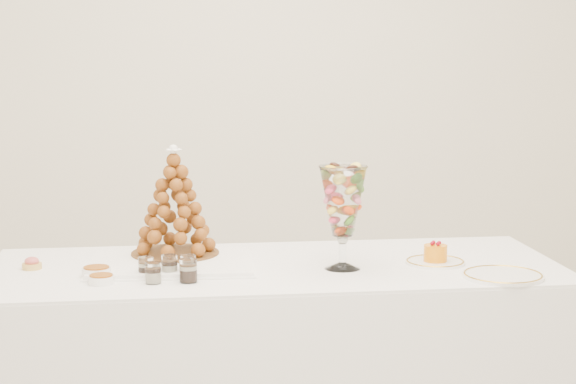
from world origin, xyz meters
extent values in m
cube|color=#EEE6D0|center=(0.00, 2.00, 1.40)|extent=(4.50, 0.04, 2.80)
cube|color=#EEE6D0|center=(0.00, -2.00, 1.40)|extent=(4.50, 0.04, 2.80)
cube|color=white|center=(0.00, 0.11, 0.37)|extent=(1.98, 0.84, 0.73)
cube|color=white|center=(0.00, 0.11, 0.74)|extent=(1.97, 0.83, 0.01)
cube|color=white|center=(-0.35, 0.14, 0.75)|extent=(0.55, 0.41, 0.02)
cylinder|color=white|center=(0.22, 0.04, 0.75)|extent=(0.12, 0.12, 0.02)
cylinder|color=white|center=(0.22, 0.04, 0.81)|extent=(0.03, 0.03, 0.08)
sphere|color=white|center=(0.22, 0.04, 0.85)|extent=(0.04, 0.04, 0.04)
cylinder|color=white|center=(0.55, 0.08, 0.75)|extent=(0.20, 0.20, 0.01)
cylinder|color=white|center=(0.72, -0.14, 0.75)|extent=(0.26, 0.26, 0.01)
cylinder|color=tan|center=(-0.82, 0.14, 0.75)|extent=(0.07, 0.07, 0.02)
ellipsoid|color=#C1514F|center=(-0.82, 0.14, 0.77)|extent=(0.05, 0.05, 0.03)
cylinder|color=white|center=(-0.43, -0.02, 0.78)|extent=(0.06, 0.06, 0.07)
cylinder|color=white|center=(-0.36, -0.01, 0.78)|extent=(0.06, 0.06, 0.07)
cylinder|color=white|center=(-0.30, -0.01, 0.78)|extent=(0.05, 0.05, 0.07)
cylinder|color=white|center=(-0.41, -0.10, 0.78)|extent=(0.06, 0.06, 0.07)
cylinder|color=white|center=(-0.30, -0.10, 0.78)|extent=(0.07, 0.07, 0.08)
cylinder|color=white|center=(-0.59, 0.01, 0.76)|extent=(0.09, 0.09, 0.03)
cylinder|color=white|center=(-0.57, -0.09, 0.76)|extent=(0.08, 0.08, 0.03)
cylinder|color=brown|center=(-0.34, 0.25, 0.76)|extent=(0.31, 0.31, 0.01)
cone|color=brown|center=(-0.34, 0.25, 0.95)|extent=(0.27, 0.27, 0.37)
sphere|color=white|center=(-0.34, 0.25, 1.13)|extent=(0.04, 0.04, 0.04)
cylinder|color=orange|center=(0.55, 0.08, 0.78)|extent=(0.08, 0.08, 0.06)
sphere|color=maroon|center=(0.57, 0.08, 0.82)|extent=(0.01, 0.01, 0.01)
sphere|color=maroon|center=(0.55, 0.09, 0.82)|extent=(0.01, 0.01, 0.01)
sphere|color=maroon|center=(0.54, 0.08, 0.82)|extent=(0.01, 0.01, 0.01)
sphere|color=maroon|center=(0.56, 0.07, 0.82)|extent=(0.01, 0.01, 0.01)
camera|label=1|loc=(-0.28, -3.10, 1.49)|focal=60.00mm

